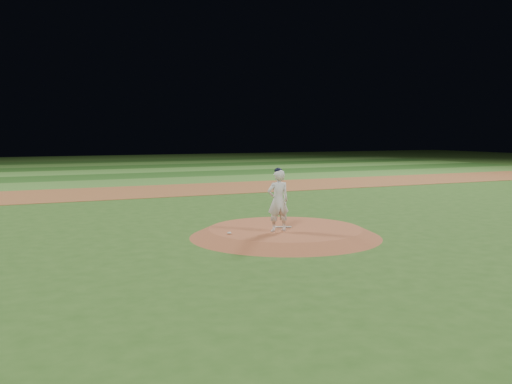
# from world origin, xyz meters

# --- Properties ---
(ground) EXTENTS (120.00, 120.00, 0.00)m
(ground) POSITION_xyz_m (0.00, 0.00, 0.00)
(ground) COLOR #2B531A
(ground) RESTS_ON ground
(infield_dirt_band) EXTENTS (70.00, 6.00, 0.02)m
(infield_dirt_band) POSITION_xyz_m (0.00, 14.00, 0.01)
(infield_dirt_band) COLOR brown
(infield_dirt_band) RESTS_ON ground
(outfield_stripe_0) EXTENTS (70.00, 5.00, 0.02)m
(outfield_stripe_0) POSITION_xyz_m (0.00, 19.50, 0.01)
(outfield_stripe_0) COLOR #3E7029
(outfield_stripe_0) RESTS_ON ground
(outfield_stripe_1) EXTENTS (70.00, 5.00, 0.02)m
(outfield_stripe_1) POSITION_xyz_m (0.00, 24.50, 0.01)
(outfield_stripe_1) COLOR #214D19
(outfield_stripe_1) RESTS_ON ground
(outfield_stripe_2) EXTENTS (70.00, 5.00, 0.02)m
(outfield_stripe_2) POSITION_xyz_m (0.00, 29.50, 0.01)
(outfield_stripe_2) COLOR #437C2D
(outfield_stripe_2) RESTS_ON ground
(outfield_stripe_3) EXTENTS (70.00, 5.00, 0.02)m
(outfield_stripe_3) POSITION_xyz_m (0.00, 34.50, 0.01)
(outfield_stripe_3) COLOR #204B18
(outfield_stripe_3) RESTS_ON ground
(outfield_stripe_4) EXTENTS (70.00, 5.00, 0.02)m
(outfield_stripe_4) POSITION_xyz_m (0.00, 39.50, 0.01)
(outfield_stripe_4) COLOR #3A6B27
(outfield_stripe_4) RESTS_ON ground
(outfield_stripe_5) EXTENTS (70.00, 5.00, 0.02)m
(outfield_stripe_5) POSITION_xyz_m (0.00, 44.50, 0.01)
(outfield_stripe_5) COLOR #204616
(outfield_stripe_5) RESTS_ON ground
(pitchers_mound) EXTENTS (5.50, 5.50, 0.25)m
(pitchers_mound) POSITION_xyz_m (0.00, 0.00, 0.12)
(pitchers_mound) COLOR #974F2F
(pitchers_mound) RESTS_ON ground
(pitching_rubber) EXTENTS (0.53, 0.33, 0.03)m
(pitching_rubber) POSITION_xyz_m (-0.03, 0.11, 0.26)
(pitching_rubber) COLOR silver
(pitching_rubber) RESTS_ON pitchers_mound
(rosin_bag) EXTENTS (0.12, 0.12, 0.06)m
(rosin_bag) POSITION_xyz_m (-1.84, -0.25, 0.28)
(rosin_bag) COLOR beige
(rosin_bag) RESTS_ON pitchers_mound
(pitcher_on_mound) EXTENTS (0.65, 0.45, 1.77)m
(pitcher_on_mound) POSITION_xyz_m (-0.45, -0.41, 1.12)
(pitcher_on_mound) COLOR white
(pitcher_on_mound) RESTS_ON pitchers_mound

